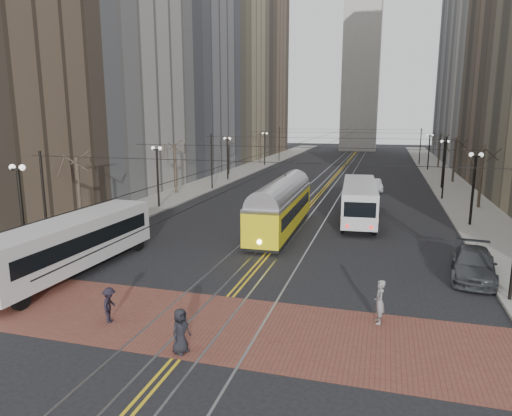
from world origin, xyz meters
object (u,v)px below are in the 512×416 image
Objects in this scene: sedan_grey at (365,188)px; pedestrian_d at (109,305)px; sedan_silver at (374,185)px; rear_bus at (359,202)px; streetcar at (281,211)px; clock_tower at (364,3)px; cargo_van at (360,206)px; sedan_parked at (473,264)px; transit_bus at (72,246)px; pedestrian_b at (380,302)px; pedestrian_a at (181,331)px.

pedestrian_d reaches higher than sedan_grey.
rear_bus is at bearing -102.61° from sedan_silver.
streetcar reaches higher than pedestrian_d.
clock_tower is 11.89× the size of cargo_van.
sedan_parked is at bearing -87.99° from sedan_silver.
cargo_van is at bearing 52.20° from transit_bus.
pedestrian_d is (5.59, -4.97, -0.75)m from transit_bus.
pedestrian_d is at bearing -109.07° from cargo_van.
sedan_grey is 0.96× the size of sedan_silver.
clock_tower reaches higher than sedan_grey.
sedan_grey is at bearing 73.28° from streetcar.
pedestrian_b is at bearing -5.02° from transit_bus.
pedestrian_b is at bearing -87.86° from rear_bus.
pedestrian_b reaches higher than sedan_parked.
cargo_van is 13.70m from sedan_grey.
clock_tower is 38.59× the size of pedestrian_a.
pedestrian_b is (6.99, -103.95, -35.00)m from clock_tower.
cargo_van is at bearing -102.18° from sedan_silver.
clock_tower is 103.71m from sedan_parked.
rear_bus reaches higher than sedan_silver.
pedestrian_a is at bearing -89.41° from streetcar.
sedan_silver is (0.73, 16.21, -0.52)m from cargo_van.
transit_bus reaches higher than sedan_parked.
streetcar reaches higher than sedan_parked.
clock_tower is 12.23× the size of sedan_parked.
transit_bus is at bearing 34.85° from pedestrian_d.
rear_bus is at bearing 43.35° from streetcar.
cargo_van is 1.03× the size of sedan_parked.
sedan_silver is at bearing 72.74° from streetcar.
clock_tower reaches higher than transit_bus.
pedestrian_b is (7.49, -14.43, -0.60)m from streetcar.
pedestrian_b is 11.41m from pedestrian_d.
transit_bus is 2.20× the size of cargo_van.
sedan_grey is at bearing 86.75° from rear_bus.
pedestrian_b reaches higher than sedan_silver.
pedestrian_a is (-5.87, -40.57, 0.16)m from sedan_silver.
pedestrian_d is (-3.51, -17.45, -0.78)m from streetcar.
transit_bus reaches higher than sedan_silver.
streetcar is 14.34m from sedan_parked.
sedan_parked is 3.52× the size of pedestrian_d.
pedestrian_d is at bearing -83.49° from pedestrian_b.
sedan_grey is at bearing 174.74° from pedestrian_b.
streetcar is 7.68m from rear_bus.
streetcar is at bearing 19.55° from pedestrian_a.
rear_bus is 7.04× the size of pedestrian_a.
streetcar is 7.72× the size of pedestrian_a.
sedan_parked is 2.86× the size of pedestrian_b.
clock_tower reaches higher than pedestrian_d.
rear_bus is at bearing -35.07° from pedestrian_d.
transit_bus is at bearing -118.55° from sedan_grey.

